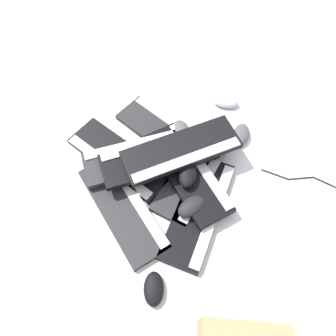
% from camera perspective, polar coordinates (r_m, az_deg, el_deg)
% --- Properties ---
extents(ground_plane, '(3.20, 3.20, 0.00)m').
position_cam_1_polar(ground_plane, '(1.26, 3.24, -2.79)').
color(ground_plane, silver).
extents(keyboard_0, '(0.41, 0.43, 0.03)m').
position_cam_1_polar(keyboard_0, '(1.28, 4.65, -0.69)').
color(keyboard_0, '#232326').
rests_on(keyboard_0, ground).
extents(keyboard_1, '(0.37, 0.45, 0.03)m').
position_cam_1_polar(keyboard_1, '(1.37, -0.38, 6.00)').
color(keyboard_1, '#232326').
rests_on(keyboard_1, ground).
extents(keyboard_2, '(0.39, 0.44, 0.03)m').
position_cam_1_polar(keyboard_2, '(1.32, -8.59, 1.61)').
color(keyboard_2, black).
rests_on(keyboard_2, ground).
extents(keyboard_3, '(0.28, 0.46, 0.03)m').
position_cam_1_polar(keyboard_3, '(1.22, -7.82, -6.89)').
color(keyboard_3, '#232326').
rests_on(keyboard_3, ground).
extents(keyboard_4, '(0.38, 0.45, 0.03)m').
position_cam_1_polar(keyboard_4, '(1.21, 5.40, -7.33)').
color(keyboard_4, black).
rests_on(keyboard_4, ground).
extents(keyboard_5, '(0.45, 0.17, 0.03)m').
position_cam_1_polar(keyboard_5, '(1.28, -4.80, 2.05)').
color(keyboard_5, '#232326').
rests_on(keyboard_5, keyboard_2).
extents(keyboard_6, '(0.45, 0.19, 0.03)m').
position_cam_1_polar(keyboard_6, '(1.24, -1.65, 2.13)').
color(keyboard_6, black).
rests_on(keyboard_6, keyboard_5).
extents(keyboard_7, '(0.46, 0.22, 0.03)m').
position_cam_1_polar(keyboard_7, '(1.22, 2.28, 3.12)').
color(keyboard_7, black).
rests_on(keyboard_7, keyboard_6).
extents(keyboard_8, '(0.26, 0.46, 0.03)m').
position_cam_1_polar(keyboard_8, '(1.24, 3.45, -0.60)').
color(keyboard_8, black).
rests_on(keyboard_8, keyboard_0).
extents(mouse_0, '(0.13, 0.11, 0.04)m').
position_cam_1_polar(mouse_0, '(1.49, 10.03, 11.32)').
color(mouse_0, '#B7B7BC').
rests_on(mouse_0, ground).
extents(mouse_1, '(0.13, 0.10, 0.04)m').
position_cam_1_polar(mouse_1, '(1.17, 4.09, -6.69)').
color(mouse_1, black).
rests_on(mouse_1, keyboard_4).
extents(mouse_2, '(0.09, 0.12, 0.04)m').
position_cam_1_polar(mouse_2, '(1.12, -2.49, -20.29)').
color(mouse_2, black).
rests_on(mouse_2, ground).
extents(mouse_3, '(0.07, 0.11, 0.04)m').
position_cam_1_polar(mouse_3, '(1.33, 2.38, 6.45)').
color(mouse_3, '#4C4C51').
rests_on(mouse_3, keyboard_1).
extents(mouse_4, '(0.11, 0.13, 0.04)m').
position_cam_1_polar(mouse_4, '(1.39, 12.64, 5.73)').
color(mouse_4, '#4C4C51').
rests_on(mouse_4, ground).
extents(mouse_5, '(0.10, 0.13, 0.04)m').
position_cam_1_polar(mouse_5, '(1.20, 3.44, -0.94)').
color(mouse_5, black).
rests_on(mouse_5, keyboard_8).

